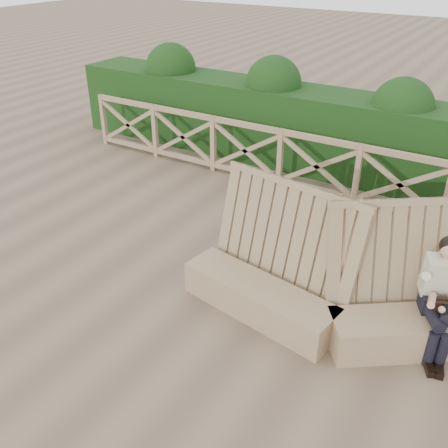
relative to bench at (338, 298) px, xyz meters
The scene contains 5 objects.
ground 1.66m from the bench, 166.08° to the right, with size 60.00×60.00×0.00m, color brown.
bench is the anchor object (origin of this frame).
woman 1.10m from the bench, 13.38° to the left, with size 0.55×0.86×1.34m.
guardrail 3.49m from the bench, 116.65° to the left, with size 10.10×0.09×1.10m.
hedge 4.60m from the bench, 109.91° to the left, with size 12.00×1.20×1.50m, color black.
Camera 1 is at (2.83, -4.19, 3.96)m, focal length 40.00 mm.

